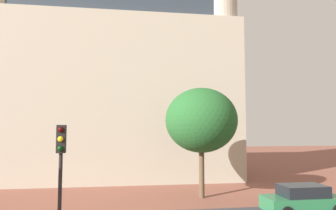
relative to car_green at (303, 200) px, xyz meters
name	(u,v)px	position (x,y,z in m)	size (l,w,h in m)	color
landmark_building	(120,77)	(-9.96, 15.92, 9.08)	(22.45, 13.81, 34.53)	#B2A893
car_green	(303,200)	(0.00, 0.00, 0.00)	(4.21, 1.97, 1.51)	#287042
traffic_light_pole	(60,169)	(-11.57, -5.26, 2.53)	(0.28, 0.34, 4.65)	black
tree_curb_far	(201,120)	(-4.41, 4.46, 4.36)	(4.80, 4.80, 7.25)	brown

